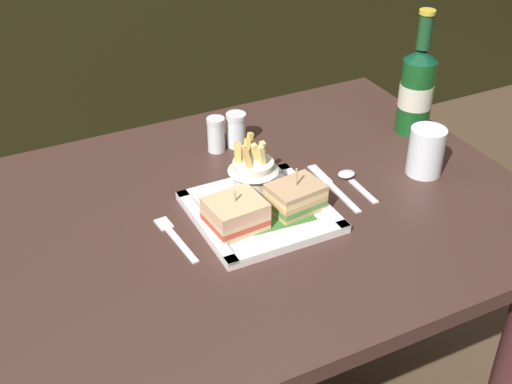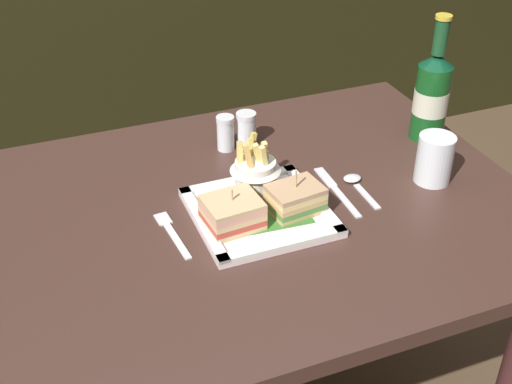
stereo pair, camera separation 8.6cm
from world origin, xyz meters
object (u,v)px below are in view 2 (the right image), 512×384
(knife, at_px, (335,189))
(pepper_shaker, at_px, (246,131))
(sandwich_half_left, at_px, (232,213))
(fork, at_px, (171,232))
(water_glass, at_px, (434,161))
(spoon, at_px, (356,183))
(dining_table, at_px, (253,277))
(sandwich_half_right, at_px, (295,199))
(beer_bottle, at_px, (432,95))
(salt_shaker, at_px, (226,135))
(square_plate, at_px, (260,213))
(fries_cup, at_px, (255,170))

(knife, relative_size, pepper_shaker, 2.41)
(sandwich_half_left, distance_m, knife, 0.23)
(fork, relative_size, pepper_shaker, 1.94)
(water_glass, relative_size, spoon, 0.81)
(dining_table, bearing_deg, sandwich_half_right, -42.94)
(dining_table, distance_m, spoon, 0.27)
(spoon, bearing_deg, beer_bottle, 26.00)
(water_glass, distance_m, salt_shaker, 0.42)
(square_plate, distance_m, knife, 0.17)
(sandwich_half_right, distance_m, pepper_shaker, 0.27)
(sandwich_half_right, relative_size, knife, 0.56)
(beer_bottle, bearing_deg, square_plate, -162.42)
(fork, distance_m, pepper_shaker, 0.33)
(pepper_shaker, bearing_deg, dining_table, -108.15)
(pepper_shaker, bearing_deg, sandwich_half_right, -92.36)
(knife, bearing_deg, salt_shaker, 122.07)
(beer_bottle, relative_size, pepper_shaker, 3.62)
(sandwich_half_left, xyz_separation_m, sandwich_half_right, (0.12, 0.00, -0.00))
(dining_table, height_order, salt_shaker, salt_shaker)
(fries_cup, bearing_deg, spoon, -9.61)
(fries_cup, bearing_deg, fork, -163.95)
(knife, height_order, spoon, spoon)
(spoon, xyz_separation_m, pepper_shaker, (-0.14, 0.22, 0.03))
(sandwich_half_left, relative_size, fries_cup, 0.89)
(sandwich_half_left, height_order, fork, sandwich_half_left)
(fries_cup, xyz_separation_m, salt_shaker, (0.01, 0.19, -0.02))
(sandwich_half_right, bearing_deg, knife, 23.49)
(fries_cup, relative_size, pepper_shaker, 1.51)
(water_glass, bearing_deg, spoon, 164.62)
(fries_cup, xyz_separation_m, knife, (0.15, -0.03, -0.06))
(beer_bottle, relative_size, salt_shaker, 3.61)
(spoon, bearing_deg, salt_shaker, 129.72)
(square_plate, height_order, sandwich_half_left, sandwich_half_left)
(dining_table, height_order, square_plate, square_plate)
(fries_cup, distance_m, salt_shaker, 0.19)
(salt_shaker, bearing_deg, dining_table, -96.57)
(fork, bearing_deg, pepper_shaker, 46.15)
(sandwich_half_right, height_order, fork, sandwich_half_right)
(square_plate, bearing_deg, spoon, 7.27)
(dining_table, xyz_separation_m, pepper_shaker, (0.07, 0.21, 0.20))
(dining_table, bearing_deg, salt_shaker, 83.43)
(spoon, bearing_deg, sandwich_half_right, -162.24)
(dining_table, height_order, fork, fork)
(dining_table, xyz_separation_m, knife, (0.16, -0.01, 0.17))
(water_glass, bearing_deg, knife, 168.70)
(fork, relative_size, knife, 0.80)
(sandwich_half_right, bearing_deg, sandwich_half_left, -180.00)
(dining_table, xyz_separation_m, fries_cup, (0.02, 0.03, 0.23))
(water_glass, bearing_deg, fork, 177.59)
(salt_shaker, distance_m, pepper_shaker, 0.05)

